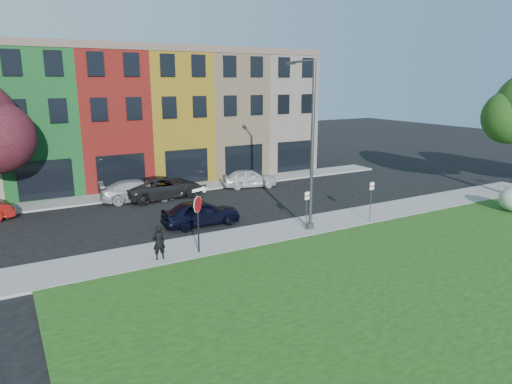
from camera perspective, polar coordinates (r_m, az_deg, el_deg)
ground at (r=22.18m, az=6.93°, el=-7.21°), size 120.00×120.00×0.00m
sidewalk_near at (r=25.56m, az=6.56°, el=-4.21°), size 40.00×3.00×0.12m
sidewalk_far at (r=33.87m, az=-12.57°, el=0.01°), size 40.00×2.40×0.12m
rowhouse_block at (r=39.15m, az=-14.98°, el=8.99°), size 30.00×10.12×10.00m
stop_sign at (r=20.90m, az=-7.29°, el=-1.71°), size 1.01×0.37×3.16m
man at (r=20.83m, az=-12.05°, el=-6.17°), size 0.59×0.40×1.57m
sedan_near at (r=25.64m, az=-6.90°, el=-2.57°), size 1.98×4.45×1.48m
parked_car_silver at (r=31.68m, az=-14.52°, el=0.18°), size 3.17×5.43×1.44m
parked_car_dark at (r=32.05m, az=-11.51°, el=0.59°), size 3.67×6.05×1.54m
parked_car_white at (r=34.70m, az=-0.83°, el=1.75°), size 3.67×4.92×1.40m
street_lamp at (r=24.07m, az=6.76°, el=5.72°), size 0.40×2.58×8.85m
parking_sign_a at (r=24.35m, az=6.35°, el=-1.63°), size 0.32×0.10×2.17m
parking_sign_b at (r=26.52m, az=14.20°, el=-0.47°), size 0.32×0.08×2.36m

